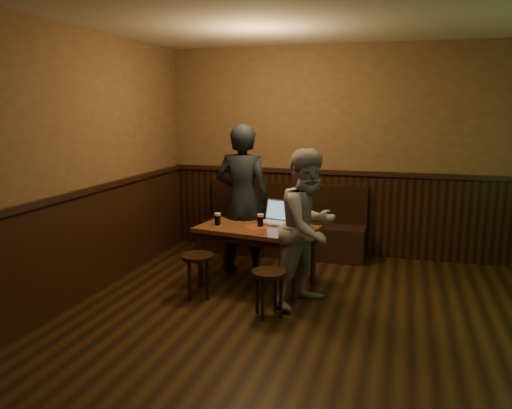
{
  "coord_description": "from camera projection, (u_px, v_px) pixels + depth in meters",
  "views": [
    {
      "loc": [
        0.73,
        -3.75,
        2.0
      ],
      "look_at": [
        -0.79,
        1.33,
        0.96
      ],
      "focal_mm": 35.0,
      "sensor_mm": 36.0,
      "label": 1
    }
  ],
  "objects": [
    {
      "name": "stool_right",
      "position": [
        269.0,
        280.0,
        4.79
      ],
      "size": [
        0.4,
        0.4,
        0.46
      ],
      "rotation": [
        0.0,
        0.0,
        -0.22
      ],
      "color": "black",
      "rests_on": "ground"
    },
    {
      "name": "stool_left",
      "position": [
        198.0,
        263.0,
        5.26
      ],
      "size": [
        0.45,
        0.45,
        0.47
      ],
      "rotation": [
        0.0,
        0.0,
        -0.36
      ],
      "color": "black",
      "rests_on": "ground"
    },
    {
      "name": "pint_mid",
      "position": [
        260.0,
        220.0,
        5.55
      ],
      "size": [
        0.09,
        0.09,
        0.14
      ],
      "color": "maroon",
      "rests_on": "pub_table"
    },
    {
      "name": "bench",
      "position": [
        284.0,
        231.0,
        6.86
      ],
      "size": [
        2.2,
        0.5,
        0.95
      ],
      "color": "black",
      "rests_on": "ground"
    },
    {
      "name": "pint_right",
      "position": [
        289.0,
        224.0,
        5.32
      ],
      "size": [
        0.11,
        0.11,
        0.18
      ],
      "color": "maroon",
      "rests_on": "pub_table"
    },
    {
      "name": "menu",
      "position": [
        290.0,
        233.0,
        5.26
      ],
      "size": [
        0.25,
        0.19,
        0.0
      ],
      "primitive_type": "cube",
      "rotation": [
        0.0,
        0.0,
        -0.21
      ],
      "color": "silver",
      "rests_on": "pub_table"
    },
    {
      "name": "laptop",
      "position": [
        277.0,
        217.0,
        5.74
      ],
      "size": [
        0.42,
        0.37,
        0.25
      ],
      "rotation": [
        0.0,
        0.0,
        -0.25
      ],
      "color": "silver",
      "rests_on": "pub_table"
    },
    {
      "name": "pint_left",
      "position": [
        218.0,
        219.0,
        5.59
      ],
      "size": [
        0.09,
        0.09,
        0.15
      ],
      "color": "maroon",
      "rests_on": "pub_table"
    },
    {
      "name": "person_grey",
      "position": [
        308.0,
        228.0,
        5.01
      ],
      "size": [
        0.9,
        0.97,
        1.6
      ],
      "primitive_type": "imported",
      "rotation": [
        0.0,
        0.0,
        1.09
      ],
      "color": "#98989D",
      "rests_on": "ground"
    },
    {
      "name": "person_suit",
      "position": [
        243.0,
        200.0,
        5.96
      ],
      "size": [
        0.67,
        0.45,
        1.81
      ],
      "primitive_type": "imported",
      "rotation": [
        0.0,
        0.0,
        3.17
      ],
      "color": "black",
      "rests_on": "ground"
    },
    {
      "name": "pub_table",
      "position": [
        257.0,
        235.0,
        5.57
      ],
      "size": [
        1.37,
        0.92,
        0.69
      ],
      "rotation": [
        0.0,
        0.0,
        -0.15
      ],
      "color": "#5E2C1B",
      "rests_on": "ground"
    },
    {
      "name": "room",
      "position": [
        309.0,
        206.0,
        4.09
      ],
      "size": [
        5.04,
        6.04,
        2.84
      ],
      "color": "black",
      "rests_on": "ground"
    }
  ]
}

